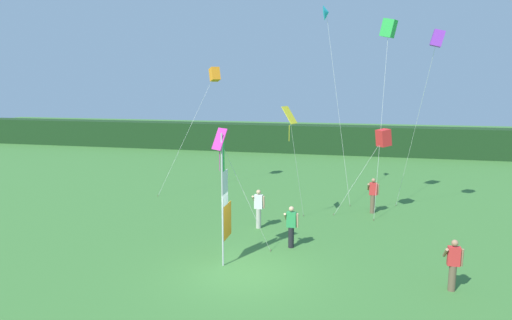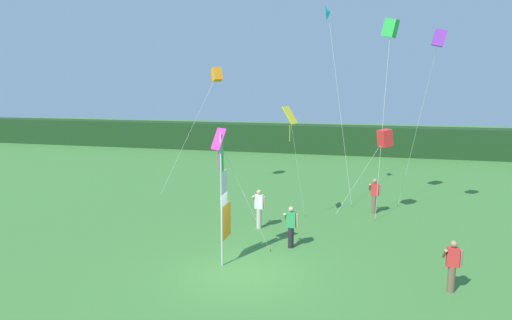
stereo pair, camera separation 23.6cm
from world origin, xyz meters
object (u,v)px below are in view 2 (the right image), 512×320
person_near_banner (291,226)px  kite_orange_box_0 (217,75)px  banner_flag (224,201)px  kite_cyan_delta_2 (328,13)px  person_mid_field (374,195)px  kite_magenta_diamond_4 (221,145)px  kite_red_box_1 (385,138)px  kite_purple_box_3 (439,39)px  person_far_right (259,208)px  kite_green_box_5 (390,28)px  person_far_left (452,265)px  kite_yellow_diamond_6 (291,120)px

person_near_banner → kite_orange_box_0: (-6.06, 9.12, 5.90)m
banner_flag → kite_cyan_delta_2: (2.52, 9.72, 7.58)m
person_mid_field → kite_magenta_diamond_4: bearing=-124.2°
kite_cyan_delta_2 → kite_red_box_1: bearing=-39.5°
kite_red_box_1 → kite_purple_box_3: kite_purple_box_3 is taller
kite_red_box_1 → person_far_right: bearing=-148.3°
kite_red_box_1 → kite_green_box_5: bearing=87.4°
person_far_right → kite_green_box_5: kite_green_box_5 is taller
person_mid_field → kite_orange_box_0: size_ratio=0.24×
person_far_left → kite_orange_box_0: 17.35m
person_far_right → kite_purple_box_3: bearing=21.5°
person_far_left → kite_magenta_diamond_4: (-7.43, 0.44, 3.33)m
banner_flag → kite_green_box_5: size_ratio=0.50×
kite_purple_box_3 → kite_green_box_5: (-1.98, 1.58, 0.67)m
kite_purple_box_3 → kite_green_box_5: 2.62m
kite_orange_box_0 → kite_cyan_delta_2: kite_cyan_delta_2 is taller
banner_flag → person_near_banner: banner_flag is taller
banner_flag → person_mid_field: 9.26m
kite_orange_box_0 → kite_magenta_diamond_4: 12.18m
person_far_left → kite_cyan_delta_2: kite_cyan_delta_2 is taller
kite_orange_box_0 → person_mid_field: bearing=-21.1°
kite_purple_box_3 → kite_green_box_5: size_ratio=0.92×
person_far_right → kite_cyan_delta_2: 10.79m
kite_purple_box_3 → kite_yellow_diamond_6: (-6.06, -2.15, -3.44)m
kite_green_box_5 → kite_red_box_1: bearing=-92.6°
kite_purple_box_3 → kite_magenta_diamond_4: kite_purple_box_3 is taller
person_near_banner → person_mid_field: person_mid_field is taller
person_far_left → person_far_right: bearing=147.4°
kite_orange_box_0 → kite_green_box_5: (9.60, -2.65, 2.05)m
kite_magenta_diamond_4 → kite_yellow_diamond_6: (1.54, 4.84, 0.53)m
person_far_left → kite_orange_box_0: size_ratio=0.22×
banner_flag → kite_cyan_delta_2: 12.58m
kite_cyan_delta_2 → kite_magenta_diamond_4: (-2.57, -9.82, -5.61)m
person_mid_field → kite_purple_box_3: bearing=-16.1°
kite_yellow_diamond_6 → kite_orange_box_0: bearing=130.9°
person_mid_field → kite_magenta_diamond_4: (-5.21, -7.68, 3.26)m
kite_orange_box_0 → kite_yellow_diamond_6: 8.68m
person_far_right → kite_red_box_1: size_ratio=0.41×
kite_magenta_diamond_4 → kite_cyan_delta_2: bearing=75.3°
person_far_left → person_far_right: 8.45m
kite_purple_box_3 → kite_green_box_5: bearing=141.4°
person_far_right → kite_orange_box_0: 10.16m
kite_orange_box_0 → kite_cyan_delta_2: 7.35m
kite_orange_box_0 → kite_green_box_5: size_ratio=0.78×
kite_purple_box_3 → person_far_left: bearing=-91.3°
kite_cyan_delta_2 → kite_green_box_5: bearing=-22.3°
person_mid_field → person_near_banner: bearing=-119.3°
kite_yellow_diamond_6 → kite_cyan_delta_2: bearing=78.3°
kite_cyan_delta_2 → banner_flag: bearing=-104.5°
person_far_left → kite_purple_box_3: (0.17, 7.42, 7.29)m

